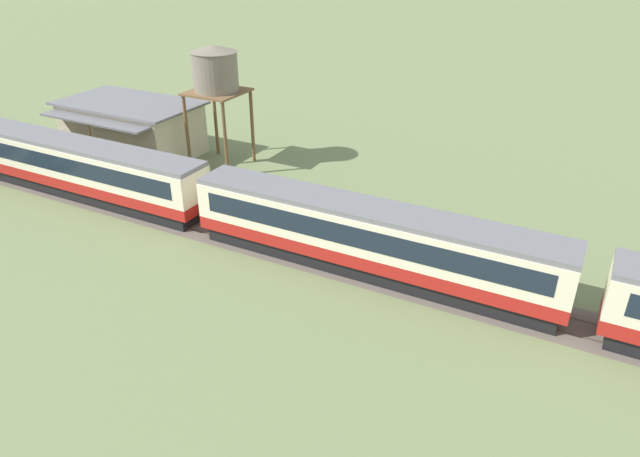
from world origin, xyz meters
The scene contains 4 objects.
passenger_train centered at (-28.25, -0.30, 2.32)m, with size 115.16×3.00×4.18m.
railway_track centered at (-36.25, -0.30, 0.01)m, with size 161.06×3.60×0.04m.
station_building centered at (-54.81, 8.35, 2.31)m, with size 12.17×8.24×4.57m.
water_tower centered at (-46.23, 9.66, 7.73)m, with size 4.30×4.30×9.78m.
Camera 1 is at (-17.85, -26.66, 17.83)m, focal length 32.00 mm.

